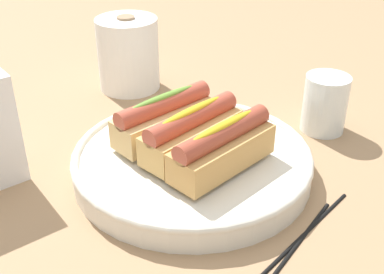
{
  "coord_description": "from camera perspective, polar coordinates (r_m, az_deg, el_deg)",
  "views": [
    {
      "loc": [
        -0.31,
        -0.47,
        0.38
      ],
      "look_at": [
        0.02,
        -0.02,
        0.06
      ],
      "focal_mm": 46.34,
      "sensor_mm": 36.0,
      "label": 1
    }
  ],
  "objects": [
    {
      "name": "paper_towel_roll",
      "position": [
        0.91,
        -7.35,
        9.46
      ],
      "size": [
        0.11,
        0.11,
        0.13
      ],
      "color": "white",
      "rests_on": "ground_plane"
    },
    {
      "name": "hotdog_side",
      "position": [
        0.68,
        -3.21,
        2.23
      ],
      "size": [
        0.15,
        0.07,
        0.06
      ],
      "color": "#DBB270",
      "rests_on": "serving_bowl"
    },
    {
      "name": "chopstick_far",
      "position": [
        0.56,
        11.1,
        -13.12
      ],
      "size": [
        0.21,
        0.07,
        0.01
      ],
      "primitive_type": "cylinder",
      "rotation": [
        0.0,
        1.57,
        0.32
      ],
      "color": "black",
      "rests_on": "ground_plane"
    },
    {
      "name": "water_glass",
      "position": [
        0.79,
        15.03,
        3.53
      ],
      "size": [
        0.07,
        0.07,
        0.09
      ],
      "color": "white",
      "rests_on": "ground_plane"
    },
    {
      "name": "ground_plane",
      "position": [
        0.68,
        -2.11,
        -4.0
      ],
      "size": [
        2.4,
        2.4,
        0.0
      ],
      "primitive_type": "plane",
      "color": "#9E7A56"
    },
    {
      "name": "hotdog_front",
      "position": [
        0.61,
        3.57,
        -1.22
      ],
      "size": [
        0.16,
        0.07,
        0.06
      ],
      "color": "tan",
      "rests_on": "serving_bowl"
    },
    {
      "name": "serving_bowl",
      "position": [
        0.67,
        0.0,
        -2.73
      ],
      "size": [
        0.32,
        0.32,
        0.04
      ],
      "color": "silver",
      "rests_on": "ground_plane"
    },
    {
      "name": "chopstick_near",
      "position": [
        0.59,
        12.32,
        -11.22
      ],
      "size": [
        0.22,
        0.05,
        0.01
      ],
      "primitive_type": "cylinder",
      "rotation": [
        0.0,
        1.57,
        0.21
      ],
      "color": "black",
      "rests_on": "ground_plane"
    },
    {
      "name": "hotdog_back",
      "position": [
        0.65,
        0.0,
        0.6
      ],
      "size": [
        0.16,
        0.08,
        0.06
      ],
      "color": "tan",
      "rests_on": "serving_bowl"
    }
  ]
}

